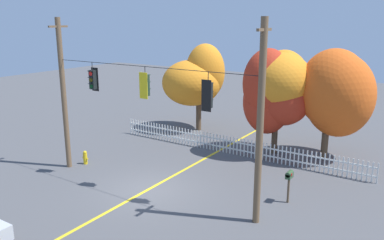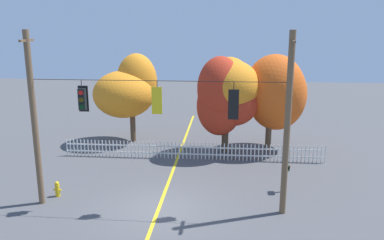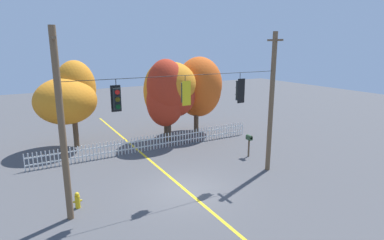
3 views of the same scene
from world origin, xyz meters
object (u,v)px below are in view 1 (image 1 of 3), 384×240
Objects in this scene: traffic_signal_westbound_side at (208,95)px; fire_hydrant at (85,157)px; roadside_mailbox at (289,177)px; autumn_maple_near_fence at (196,79)px; traffic_signal_eastbound_side at (145,85)px; autumn_maple_far_west at (336,91)px; traffic_signal_northbound_primary at (93,80)px; autumn_maple_mid at (279,85)px; autumn_oak_far_east at (272,94)px.

fire_hydrant is (-8.16, 0.76, -4.40)m from traffic_signal_westbound_side.
autumn_maple_near_fence is at bearing 141.46° from roadside_mailbox.
traffic_signal_eastbound_side is at bearing -8.63° from fire_hydrant.
roadside_mailbox is (10.83, 1.52, 0.81)m from fire_hydrant.
autumn_maple_far_west is 8.27× the size of fire_hydrant.
traffic_signal_eastbound_side is at bearing -69.27° from autumn_maple_near_fence.
autumn_maple_mid reaches higher than traffic_signal_northbound_primary.
autumn_oak_far_east is at bearing 70.55° from traffic_signal_eastbound_side.
autumn_maple_mid is at bearing -13.99° from autumn_maple_near_fence.
autumn_maple_far_west is (9.12, 8.78, -1.00)m from traffic_signal_northbound_primary.
autumn_maple_mid is 3.08m from autumn_maple_far_west.
traffic_signal_westbound_side is 5.03m from roadside_mailbox.
autumn_oak_far_east is at bearing 52.35° from traffic_signal_northbound_primary.
autumn_oak_far_east is at bearing 119.70° from roadside_mailbox.
autumn_maple_near_fence is at bearing 93.11° from traffic_signal_northbound_primary.
autumn_maple_mid is at bearing 116.18° from roadside_mailbox.
fire_hydrant is at bearing -97.84° from autumn_maple_near_fence.
autumn_oak_far_east is at bearing 41.96° from fire_hydrant.
autumn_maple_near_fence is 4.20× the size of roadside_mailbox.
roadside_mailbox reaches higher than fire_hydrant.
traffic_signal_northbound_primary is 0.22× the size of autumn_maple_far_west.
traffic_signal_westbound_side is 0.25× the size of autumn_oak_far_east.
autumn_oak_far_east is 10.88m from fire_hydrant.
traffic_signal_eastbound_side is at bearing -109.28° from autumn_maple_mid.
autumn_maple_far_west is 7.05m from roadside_mailbox.
autumn_oak_far_east is 8.19× the size of fire_hydrant.
traffic_signal_eastbound_side is 0.22× the size of autumn_maple_far_west.
autumn_maple_near_fence is 0.98× the size of autumn_maple_far_west.
roadside_mailbox is at bearing 8.00° from fire_hydrant.
traffic_signal_westbound_side is at bearing -88.19° from autumn_maple_mid.
autumn_maple_mid reaches higher than traffic_signal_eastbound_side.
traffic_signal_westbound_side is at bearing -0.17° from traffic_signal_northbound_primary.
autumn_oak_far_east reaches higher than traffic_signal_westbound_side.
autumn_maple_near_fence is at bearing 166.01° from autumn_maple_mid.
autumn_maple_far_west is (3.18, 1.09, 0.31)m from autumn_oak_far_east.
autumn_maple_far_west reaches higher than traffic_signal_eastbound_side.
autumn_maple_mid is at bearing 43.51° from fire_hydrant.
traffic_signal_northbound_primary is 6.36m from traffic_signal_westbound_side.
autumn_maple_mid is at bearing -169.77° from autumn_maple_far_west.
autumn_oak_far_east is (-0.42, 7.71, -1.21)m from traffic_signal_westbound_side.
traffic_signal_northbound_primary is at bearing -22.45° from fire_hydrant.
traffic_signal_westbound_side is 8.29m from autumn_maple_mid.
autumn_maple_far_west is at bearing 89.23° from roadside_mailbox.
autumn_oak_far_east is at bearing -106.68° from autumn_maple_mid.
autumn_maple_mid is (6.63, -1.65, 0.44)m from autumn_maple_near_fence.
autumn_maple_near_fence is 12.47m from roadside_mailbox.
autumn_maple_near_fence is (-0.54, 9.89, -1.26)m from traffic_signal_northbound_primary.
autumn_maple_near_fence reaches higher than roadside_mailbox.
traffic_signal_northbound_primary reaches higher than roadside_mailbox.
fire_hydrant is at bearing -172.00° from roadside_mailbox.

